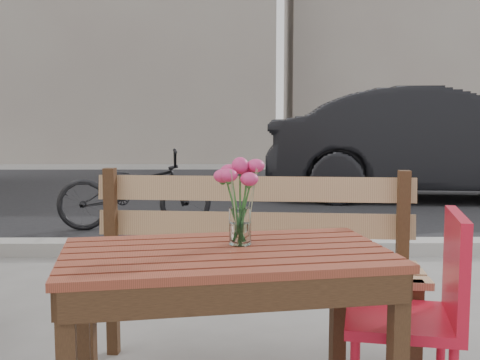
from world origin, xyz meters
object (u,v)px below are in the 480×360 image
Objects in this scene: main_table at (226,282)px; parked_car at (436,144)px; red_chair at (424,306)px; bicycle at (135,189)px; main_vase at (240,191)px.

main_table is 6.96m from parked_car.
parked_car reaches higher than main_table.
parked_car is (2.12, 6.28, 0.30)m from red_chair.
parked_car is at bearing 55.63° from main_table.
red_chair is at bearing 166.40° from parked_car.
parked_car is 2.98× the size of bicycle.
main_table is 0.79× the size of bicycle.
main_vase is at bearing 51.95° from main_table.
main_vase reaches higher than bicycle.
parked_car is (2.85, 6.35, 0.19)m from main_table.
red_chair is 2.58× the size of main_vase.
main_vase is at bearing 160.89° from parked_car.
main_table is at bearing -173.90° from bicycle.
main_vase is at bearing -80.30° from red_chair.
red_chair is 4.42m from bicycle.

